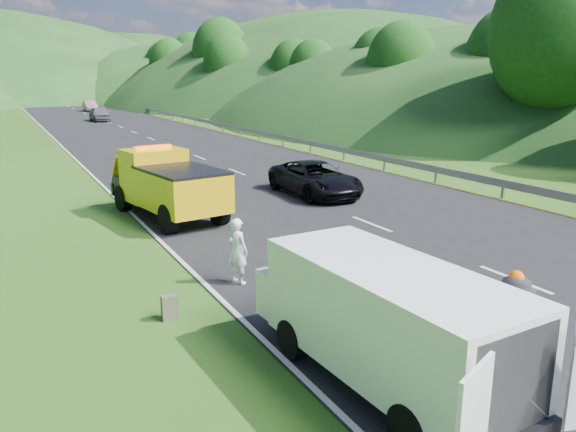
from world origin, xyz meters
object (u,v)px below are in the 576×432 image
woman (238,283)px  passing_suv (315,195)px  tow_truck (167,184)px  worker (506,378)px  white_van (384,317)px  suitcase (170,308)px  child (313,306)px

woman → passing_suv: 10.64m
tow_truck → worker: tow_truck is taller
white_van → worker: (1.93, -0.87, -1.16)m
suitcase → passing_suv: passing_suv is taller
white_van → child: white_van is taller
worker → suitcase: size_ratio=3.39×
child → suitcase: bearing=-144.7°
white_van → worker: bearing=-27.3°
suitcase → passing_suv: (8.92, 9.41, -0.26)m
suitcase → passing_suv: 12.97m
tow_truck → worker: (1.96, -13.40, -1.20)m
worker → suitcase: 6.53m
passing_suv → suitcase: bearing=-133.1°
woman → passing_suv: woman is taller
woman → suitcase: woman is taller
tow_truck → passing_suv: tow_truck is taller
tow_truck → worker: size_ratio=3.34×
white_van → passing_suv: size_ratio=1.17×
worker → woman: bearing=98.5°
worker → child: bearing=96.2°
tow_truck → woman: (-0.33, -7.24, -1.20)m
child → white_van: bearing=-51.0°
worker → white_van: bearing=143.9°
child → worker: 4.34m
passing_suv → white_van: bearing=-115.6°
tow_truck → suitcase: (-2.38, -8.53, -0.94)m
worker → passing_suv: (4.58, 14.28, 0.00)m
worker → passing_suv: bearing=60.3°
white_van → woman: 5.42m
woman → suitcase: (-2.05, -1.29, 0.26)m
tow_truck → white_van: tow_truck is taller
child → suitcase: (-2.99, 0.74, 0.26)m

